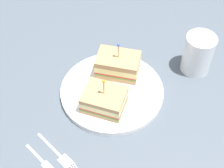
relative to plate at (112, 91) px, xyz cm
name	(u,v)px	position (x,y,z in cm)	size (l,w,h in cm)	color
ground_plane	(112,95)	(0.00, 0.00, -1.69)	(107.19, 107.19, 2.00)	#4C5660
plate	(112,91)	(0.00, 0.00, 0.00)	(25.03, 25.03, 1.39)	white
sandwich_half_front	(118,65)	(5.56, 2.01, 3.38)	(10.28, 12.22, 9.61)	tan
sandwich_half_back	(104,100)	(-5.11, -1.36, 3.01)	(9.86, 11.11, 9.06)	tan
drink_glass	(197,56)	(19.09, -12.99, 3.90)	(7.49, 7.49, 10.48)	#B74C33
fork	(61,157)	(-20.55, -1.05, -0.52)	(3.53, 12.93, 0.35)	silver
knife	(48,166)	(-23.85, -0.17, -0.52)	(3.29, 12.91, 0.35)	silver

